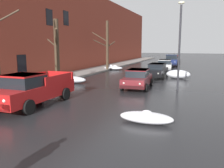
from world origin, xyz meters
TOP-DOWN VIEW (x-y plane):
  - left_sidewalk_slab at (-6.20, 18.00)m, footprint 3.21×80.00m
  - brick_townhouse_facade at (-8.31, 18.00)m, footprint 0.63×80.00m
  - snow_bank_near_corner_left at (-4.12, 15.31)m, footprint 3.13×1.16m
  - snow_bank_mid_block_left at (-4.38, 27.13)m, footprint 2.55×1.47m
  - snow_bank_near_corner_right at (4.53, 7.23)m, footprint 2.27×0.96m
  - snow_bank_along_right_kerb at (-3.79, 11.98)m, footprint 2.14×1.07m
  - snow_bank_far_right_pile at (4.57, 21.40)m, footprint 2.29×1.36m
  - bare_tree_mid_block at (-4.91, 14.94)m, footprint 2.11×2.78m
  - bare_tree_far_down_block at (-4.96, 26.39)m, footprint 2.69×2.89m
  - pickup_truck_red_approaching_near_lane at (-1.87, 7.94)m, footprint 2.21×5.43m
  - sedan_maroon_parked_kerbside_close at (2.14, 14.98)m, footprint 2.13×4.30m
  - sedan_black_parked_kerbside_mid at (2.46, 21.41)m, footprint 1.89×4.43m
  - sedan_white_parked_far_down_block at (2.25, 28.19)m, footprint 2.28×4.56m
  - suv_darkblue_queued_behind_truck at (2.29, 35.31)m, footprint 2.24×4.68m
  - sedan_red_at_far_intersection at (2.06, 41.00)m, footprint 1.94×4.06m
  - fire_hydrant at (-3.53, 7.36)m, footprint 0.42×0.22m
  - street_lamp_post at (5.08, 15.08)m, footprint 0.44×0.24m

SIDE VIEW (x-z plane):
  - left_sidewalk_slab at x=-6.20m, z-range 0.00..0.14m
  - snow_bank_near_corner_right at x=4.53m, z-range -0.03..0.49m
  - snow_bank_mid_block_left at x=-4.38m, z-range -0.08..0.60m
  - snow_bank_along_right_kerb at x=-3.79m, z-range -0.01..0.55m
  - snow_bank_near_corner_left at x=-4.12m, z-range -0.04..0.65m
  - fire_hydrant at x=-3.53m, z-range 0.00..0.71m
  - snow_bank_far_right_pile at x=4.57m, z-range -0.01..0.83m
  - sedan_red_at_far_intersection at x=2.06m, z-range 0.04..1.46m
  - sedan_maroon_parked_kerbside_close at x=2.14m, z-range 0.04..1.46m
  - sedan_black_parked_kerbside_mid at x=2.46m, z-range 0.04..1.46m
  - sedan_white_parked_far_down_block at x=2.25m, z-range 0.04..1.46m
  - pickup_truck_red_approaching_near_lane at x=-1.87m, z-range 0.00..1.76m
  - suv_darkblue_queued_behind_truck at x=2.29m, z-range 0.08..1.90m
  - bare_tree_mid_block at x=-4.91m, z-range 0.11..5.48m
  - bare_tree_far_down_block at x=-4.96m, z-range 0.07..6.38m
  - street_lamp_post at x=5.08m, z-range 0.36..6.52m
  - brick_townhouse_facade at x=-8.31m, z-range 0.00..10.49m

